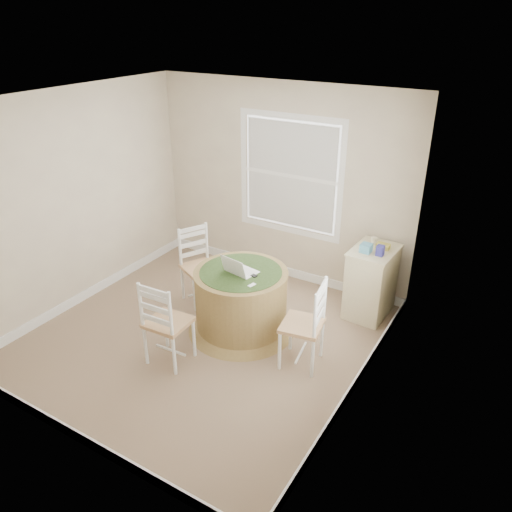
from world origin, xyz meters
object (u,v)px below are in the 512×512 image
Objects in this scene: chair_near at (168,322)px; chair_right at (302,324)px; laptop at (240,270)px; round_table at (241,298)px; chair_left at (201,267)px; corner_chest at (371,282)px.

chair_near and chair_right have the same top height.
chair_near is 0.96m from laptop.
round_table is 0.82m from chair_left.
corner_chest is at bearing -40.69° from chair_left.
chair_right is (1.63, -0.48, 0.00)m from chair_left.
corner_chest is (1.91, 0.80, -0.04)m from chair_left.
chair_near is at bearing -70.61° from chair_right.
laptop is (0.00, -0.02, 0.37)m from round_table.
chair_left is 1.00× the size of chair_near.
chair_right is at bearing -99.73° from corner_chest.
chair_right is at bearing -153.62° from chair_near.
chair_near is 1.00× the size of chair_right.
chair_left is at bearing -115.91° from chair_right.
laptop is at bearing -84.63° from chair_left.
chair_left is at bearing 172.22° from round_table.
laptop is at bearing -111.38° from chair_right.
chair_left is (-0.77, 0.28, 0.06)m from round_table.
chair_left is 1.70m from chair_right.
round_table is at bearing -133.88° from corner_chest.
chair_near is at bearing -99.22° from round_table.
chair_right is at bearing -0.92° from round_table.
laptop reaches higher than chair_left.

